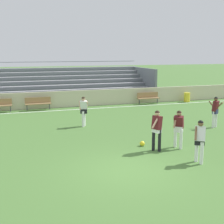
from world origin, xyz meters
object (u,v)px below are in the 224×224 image
object	(u,v)px
bench_far_left	(38,102)
player_white_challenging	(200,138)
player_dark_deep_cover	(215,109)
bleacher_stand	(58,84)
player_dark_pressing_high	(179,126)
player_white_trailing_run	(84,109)
bench_near_bin	(148,97)
soccer_ball	(142,144)
player_dark_wide_left	(157,127)
trash_bin	(187,97)

from	to	relation	value
bench_far_left	player_white_challenging	bearing A→B (deg)	-70.30
player_white_challenging	player_dark_deep_cover	bearing A→B (deg)	48.38
bleacher_stand	player_white_challenging	size ratio (longest dim) A/B	9.82
player_dark_pressing_high	player_white_challenging	xyz separation A→B (m)	(-0.20, -1.86, -0.01)
player_white_trailing_run	player_dark_deep_cover	bearing A→B (deg)	-20.45
bench_far_left	player_white_trailing_run	distance (m)	6.19
bench_far_left	player_dark_pressing_high	bearing A→B (deg)	-66.40
bench_near_bin	bleacher_stand	bearing A→B (deg)	148.14
bench_far_left	player_white_trailing_run	bearing A→B (deg)	-71.98
bench_far_left	bleacher_stand	bearing A→B (deg)	62.85
soccer_ball	player_white_trailing_run	bearing A→B (deg)	109.68
bench_near_bin	soccer_ball	size ratio (longest dim) A/B	8.18
bleacher_stand	soccer_ball	distance (m)	14.43
player_white_challenging	soccer_ball	size ratio (longest dim) A/B	7.41
player_dark_wide_left	soccer_ball	xyz separation A→B (m)	(-0.28, 0.81, -0.92)
bleacher_stand	player_white_trailing_run	bearing A→B (deg)	-90.90
player_white_trailing_run	bench_far_left	bearing A→B (deg)	108.02
player_dark_wide_left	soccer_ball	world-z (taller)	player_dark_wide_left
soccer_ball	bleacher_stand	bearing A→B (deg)	95.67
bleacher_stand	bench_near_bin	world-z (taller)	bleacher_stand
player_dark_wide_left	bench_far_left	bearing A→B (deg)	108.75
bench_near_bin	player_dark_wide_left	xyz separation A→B (m)	(-4.78, -11.09, 0.48)
bench_near_bin	player_white_trailing_run	size ratio (longest dim) A/B	1.08
trash_bin	bleacher_stand	bearing A→B (deg)	157.32
trash_bin	player_dark_wide_left	world-z (taller)	player_dark_wide_left
trash_bin	player_white_trailing_run	xyz separation A→B (m)	(-10.09, -5.75, 0.61)
bench_near_bin	trash_bin	world-z (taller)	bench_near_bin
player_white_trailing_run	player_white_challenging	distance (m)	7.52
bench_near_bin	player_white_trailing_run	distance (m)	8.87
bench_near_bin	player_white_trailing_run	bearing A→B (deg)	-138.49
player_dark_pressing_high	soccer_ball	distance (m)	1.76
bench_near_bin	player_dark_deep_cover	xyz separation A→B (m)	(0.08, -8.38, 0.47)
player_dark_deep_cover	bench_near_bin	bearing A→B (deg)	90.56
player_dark_pressing_high	player_white_trailing_run	size ratio (longest dim) A/B	0.99
bleacher_stand	soccer_ball	bearing A→B (deg)	-84.33
player_dark_wide_left	player_dark_deep_cover	bearing A→B (deg)	29.17
player_dark_deep_cover	player_dark_wide_left	bearing A→B (deg)	-150.83
player_white_challenging	bleacher_stand	bearing A→B (deg)	98.57
bench_far_left	trash_bin	world-z (taller)	bench_far_left
player_dark_wide_left	player_dark_deep_cover	distance (m)	5.57
trash_bin	player_dark_pressing_high	world-z (taller)	player_dark_pressing_high
bench_far_left	player_dark_wide_left	bearing A→B (deg)	-71.25
bench_far_left	player_dark_pressing_high	size ratio (longest dim) A/B	1.10
player_white_trailing_run	player_dark_deep_cover	world-z (taller)	player_dark_deep_cover
player_dark_wide_left	player_white_trailing_run	xyz separation A→B (m)	(-1.85, 5.22, -0.04)
bleacher_stand	bench_near_bin	bearing A→B (deg)	-31.86
bench_near_bin	player_white_challenging	xyz separation A→B (m)	(-3.93, -12.89, 0.42)
bench_far_left	player_dark_wide_left	world-z (taller)	player_dark_wide_left
trash_bin	player_dark_pressing_high	bearing A→B (deg)	-123.37
player_dark_wide_left	player_white_challenging	world-z (taller)	player_dark_wide_left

